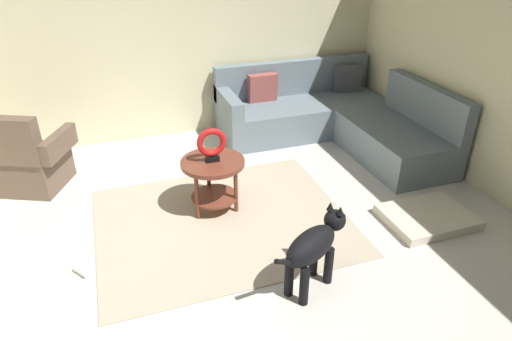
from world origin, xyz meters
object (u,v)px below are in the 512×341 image
at_px(sectional_couch, 334,119).
at_px(dog, 314,246).
at_px(side_table, 213,172).
at_px(dog_toy_rope, 81,272).
at_px(torus_sculpture, 212,144).
at_px(armchair, 28,161).
at_px(dog_bed_mat, 427,217).

distance_m(sectional_couch, dog, 2.75).
bearing_deg(sectional_couch, side_table, -149.40).
xyz_separation_m(sectional_couch, dog, (-1.40, -2.36, 0.09)).
distance_m(side_table, dog_toy_rope, 1.42).
height_order(torus_sculpture, dog, torus_sculpture).
distance_m(sectional_couch, armchair, 3.56).
bearing_deg(side_table, torus_sculpture, -90.00).
xyz_separation_m(side_table, dog_toy_rope, (-1.25, -0.56, -0.39)).
bearing_deg(side_table, dog_bed_mat, -24.69).
xyz_separation_m(torus_sculpture, dog_toy_rope, (-1.25, -0.56, -0.69)).
relative_size(sectional_couch, armchair, 2.30).
bearing_deg(dog, sectional_couch, 120.60).
bearing_deg(dog_bed_mat, torus_sculpture, 155.31).
bearing_deg(side_table, dog, -70.60).
distance_m(torus_sculpture, dog_toy_rope, 1.53).
height_order(sectional_couch, armchair, same).
xyz_separation_m(sectional_couch, dog_toy_rope, (-3.10, -1.66, -0.26)).
distance_m(side_table, torus_sculpture, 0.29).
height_order(side_table, dog, dog).
height_order(sectional_couch, torus_sculpture, sectional_couch).
xyz_separation_m(armchair, dog_toy_rope, (0.46, -1.59, -0.30)).
bearing_deg(torus_sculpture, side_table, 90.00).
bearing_deg(sectional_couch, armchair, -178.98).
height_order(dog_bed_mat, dog_toy_rope, dog_bed_mat).
distance_m(side_table, dog_bed_mat, 2.06).
height_order(torus_sculpture, dog_bed_mat, torus_sculpture).
xyz_separation_m(armchair, torus_sculpture, (1.71, -1.03, 0.39)).
relative_size(sectional_couch, dog_bed_mat, 2.81).
relative_size(side_table, dog, 0.78).
height_order(armchair, torus_sculpture, armchair).
bearing_deg(side_table, armchair, 148.97).
bearing_deg(torus_sculpture, armchair, 148.97).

